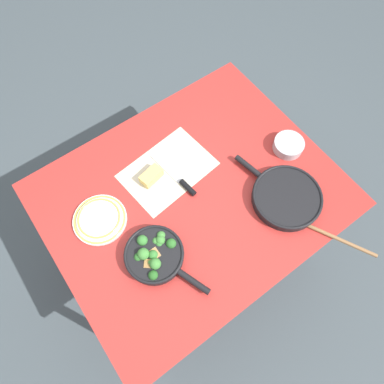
{
  "coord_description": "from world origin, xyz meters",
  "views": [
    {
      "loc": [
        -0.35,
        -0.48,
        2.05
      ],
      "look_at": [
        0.0,
        0.0,
        0.77
      ],
      "focal_mm": 32.0,
      "sensor_mm": 36.0,
      "label": 1
    }
  ],
  "objects_px": {
    "skillet_broccoli": "(155,255)",
    "skillet_eggs": "(286,197)",
    "dinner_plate_stack": "(100,219)",
    "grater_knife": "(179,180)",
    "prep_bowl_steel": "(288,145)",
    "wooden_spoon": "(315,228)",
    "cheese_block": "(151,176)"
  },
  "relations": [
    {
      "from": "wooden_spoon",
      "to": "prep_bowl_steel",
      "type": "height_order",
      "value": "prep_bowl_steel"
    },
    {
      "from": "skillet_broccoli",
      "to": "skillet_eggs",
      "type": "bearing_deg",
      "value": 58.93
    },
    {
      "from": "skillet_broccoli",
      "to": "wooden_spoon",
      "type": "bearing_deg",
      "value": 44.33
    },
    {
      "from": "cheese_block",
      "to": "dinner_plate_stack",
      "type": "xyz_separation_m",
      "value": [
        -0.27,
        -0.04,
        -0.01
      ]
    },
    {
      "from": "grater_knife",
      "to": "skillet_broccoli",
      "type": "bearing_deg",
      "value": 122.82
    },
    {
      "from": "wooden_spoon",
      "to": "dinner_plate_stack",
      "type": "bearing_deg",
      "value": 24.08
    },
    {
      "from": "skillet_broccoli",
      "to": "wooden_spoon",
      "type": "xyz_separation_m",
      "value": [
        0.58,
        -0.28,
        -0.02
      ]
    },
    {
      "from": "skillet_broccoli",
      "to": "prep_bowl_steel",
      "type": "bearing_deg",
      "value": 75.23
    },
    {
      "from": "skillet_eggs",
      "to": "prep_bowl_steel",
      "type": "bearing_deg",
      "value": -54.62
    },
    {
      "from": "skillet_broccoli",
      "to": "grater_knife",
      "type": "bearing_deg",
      "value": 109.6
    },
    {
      "from": "wooden_spoon",
      "to": "prep_bowl_steel",
      "type": "distance_m",
      "value": 0.39
    },
    {
      "from": "dinner_plate_stack",
      "to": "skillet_eggs",
      "type": "bearing_deg",
      "value": -29.03
    },
    {
      "from": "cheese_block",
      "to": "prep_bowl_steel",
      "type": "bearing_deg",
      "value": -21.62
    },
    {
      "from": "dinner_plate_stack",
      "to": "wooden_spoon",
      "type": "bearing_deg",
      "value": -38.51
    },
    {
      "from": "cheese_block",
      "to": "grater_knife",
      "type": "bearing_deg",
      "value": -40.84
    },
    {
      "from": "wooden_spoon",
      "to": "cheese_block",
      "type": "bearing_deg",
      "value": 7.55
    },
    {
      "from": "dinner_plate_stack",
      "to": "prep_bowl_steel",
      "type": "height_order",
      "value": "prep_bowl_steel"
    },
    {
      "from": "skillet_broccoli",
      "to": "prep_bowl_steel",
      "type": "distance_m",
      "value": 0.75
    },
    {
      "from": "wooden_spoon",
      "to": "dinner_plate_stack",
      "type": "relative_size",
      "value": 1.72
    },
    {
      "from": "grater_knife",
      "to": "dinner_plate_stack",
      "type": "xyz_separation_m",
      "value": [
        -0.36,
        0.04,
        0.0
      ]
    },
    {
      "from": "skillet_eggs",
      "to": "cheese_block",
      "type": "xyz_separation_m",
      "value": [
        -0.4,
        0.41,
        -0.0
      ]
    },
    {
      "from": "skillet_eggs",
      "to": "prep_bowl_steel",
      "type": "distance_m",
      "value": 0.25
    },
    {
      "from": "skillet_broccoli",
      "to": "prep_bowl_steel",
      "type": "height_order",
      "value": "skillet_broccoli"
    },
    {
      "from": "skillet_broccoli",
      "to": "wooden_spoon",
      "type": "relative_size",
      "value": 0.94
    },
    {
      "from": "cheese_block",
      "to": "prep_bowl_steel",
      "type": "distance_m",
      "value": 0.62
    },
    {
      "from": "skillet_broccoli",
      "to": "cheese_block",
      "type": "xyz_separation_m",
      "value": [
        0.18,
        0.3,
        -0.01
      ]
    },
    {
      "from": "dinner_plate_stack",
      "to": "prep_bowl_steel",
      "type": "xyz_separation_m",
      "value": [
        0.85,
        -0.19,
        0.01
      ]
    },
    {
      "from": "prep_bowl_steel",
      "to": "wooden_spoon",
      "type": "bearing_deg",
      "value": -116.59
    },
    {
      "from": "skillet_broccoli",
      "to": "prep_bowl_steel",
      "type": "xyz_separation_m",
      "value": [
        0.75,
        0.07,
        -0.01
      ]
    },
    {
      "from": "skillet_broccoli",
      "to": "cheese_block",
      "type": "distance_m",
      "value": 0.34
    },
    {
      "from": "skillet_eggs",
      "to": "grater_knife",
      "type": "distance_m",
      "value": 0.45
    },
    {
      "from": "dinner_plate_stack",
      "to": "grater_knife",
      "type": "bearing_deg",
      "value": -6.33
    }
  ]
}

